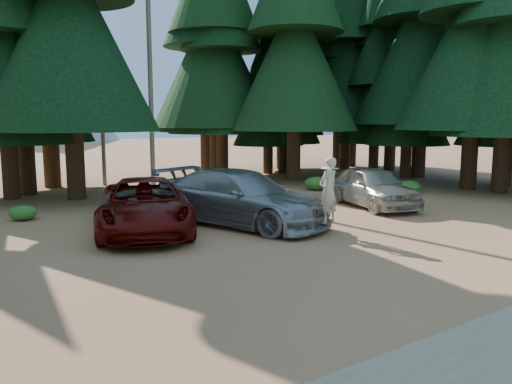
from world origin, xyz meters
TOP-DOWN VIEW (x-y plane):
  - ground at (0.00, 0.00)m, footprint 160.00×160.00m
  - forest_belt_north at (0.00, 15.00)m, footprint 36.00×7.00m
  - snag_front at (0.80, 14.50)m, footprint 0.24×0.24m
  - snag_back at (-1.20, 16.00)m, footprint 0.20×0.20m
  - red_pickup at (-3.52, 4.62)m, footprint 4.41×6.18m
  - silver_minivan_center at (-0.66, 3.88)m, footprint 4.29×6.39m
  - silver_minivan_right at (5.25, 3.87)m, footprint 2.97×4.86m
  - frisbee_player at (0.59, 1.21)m, footprint 0.75×0.56m
  - log_left at (0.67, 7.03)m, footprint 3.94×0.54m
  - log_mid at (3.56, 9.49)m, footprint 3.22×0.40m
  - log_right at (1.47, 7.00)m, footprint 5.28×1.67m
  - shrub_far_left at (-6.24, 8.50)m, footprint 0.88×0.88m
  - shrub_left at (-2.10, 8.34)m, footprint 0.94×0.94m
  - shrub_center_left at (-1.76, 8.24)m, footprint 1.09×1.09m
  - shrub_center_right at (3.57, 8.52)m, footprint 0.99×0.99m
  - shrub_right at (1.31, 7.49)m, footprint 1.27×1.27m
  - shrub_far_right at (6.60, 8.61)m, footprint 1.14×1.14m
  - shrub_edge_east at (9.44, 5.50)m, footprint 1.02×1.02m

SIDE VIEW (x-z plane):
  - ground at x=0.00m, z-range 0.00..0.00m
  - forest_belt_north at x=0.00m, z-range -11.00..11.00m
  - log_mid at x=3.56m, z-range 0.00..0.26m
  - log_left at x=0.67m, z-range 0.00..0.28m
  - log_right at x=1.47m, z-range 0.00..0.34m
  - shrub_far_left at x=-6.24m, z-range 0.00..0.48m
  - shrub_left at x=-2.10m, z-range 0.00..0.52m
  - shrub_center_right at x=3.57m, z-range 0.00..0.54m
  - shrub_edge_east at x=9.44m, z-range 0.00..0.56m
  - shrub_center_left at x=-1.76m, z-range 0.00..0.60m
  - shrub_far_right at x=6.60m, z-range 0.00..0.63m
  - shrub_right at x=1.31m, z-range 0.00..0.70m
  - silver_minivan_right at x=5.25m, z-range 0.00..1.55m
  - red_pickup at x=-3.52m, z-range 0.00..1.56m
  - silver_minivan_center at x=-0.66m, z-range 0.00..1.72m
  - frisbee_player at x=0.59m, z-range 0.38..2.24m
  - snag_back at x=-1.20m, z-range 0.00..10.00m
  - snag_front at x=0.80m, z-range 0.00..12.00m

